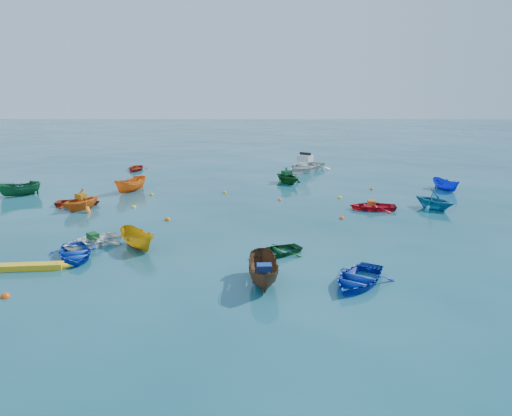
{
  "coord_description": "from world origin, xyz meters",
  "views": [
    {
      "loc": [
        0.14,
        -25.97,
        8.55
      ],
      "look_at": [
        0.0,
        5.0,
        0.4
      ],
      "focal_mm": 35.0,
      "sensor_mm": 36.0,
      "label": 1
    }
  ],
  "objects_px": {
    "kayak_yellow": "(30,269)",
    "dinghy_white_near": "(92,245)",
    "dinghy_blue_se": "(358,284)",
    "motorboat_white": "(305,171)",
    "dinghy_blue_sw": "(75,258)"
  },
  "relations": [
    {
      "from": "dinghy_blue_se",
      "to": "kayak_yellow",
      "type": "bearing_deg",
      "value": -154.23
    },
    {
      "from": "kayak_yellow",
      "to": "dinghy_white_near",
      "type": "bearing_deg",
      "value": -32.36
    },
    {
      "from": "dinghy_white_near",
      "to": "motorboat_white",
      "type": "relative_size",
      "value": 0.61
    },
    {
      "from": "dinghy_blue_sw",
      "to": "dinghy_blue_se",
      "type": "height_order",
      "value": "dinghy_blue_se"
    },
    {
      "from": "dinghy_blue_sw",
      "to": "motorboat_white",
      "type": "relative_size",
      "value": 0.63
    },
    {
      "from": "dinghy_blue_se",
      "to": "motorboat_white",
      "type": "xyz_separation_m",
      "value": [
        0.16,
        26.52,
        0.0
      ]
    },
    {
      "from": "dinghy_blue_sw",
      "to": "dinghy_white_near",
      "type": "relative_size",
      "value": 1.04
    },
    {
      "from": "dinghy_white_near",
      "to": "motorboat_white",
      "type": "height_order",
      "value": "motorboat_white"
    },
    {
      "from": "motorboat_white",
      "to": "kayak_yellow",
      "type": "bearing_deg",
      "value": -85.45
    },
    {
      "from": "dinghy_blue_sw",
      "to": "motorboat_white",
      "type": "xyz_separation_m",
      "value": [
        13.35,
        23.41,
        0.0
      ]
    },
    {
      "from": "dinghy_blue_se",
      "to": "motorboat_white",
      "type": "bearing_deg",
      "value": 121.68
    },
    {
      "from": "dinghy_white_near",
      "to": "kayak_yellow",
      "type": "distance_m",
      "value": 3.89
    },
    {
      "from": "dinghy_blue_se",
      "to": "motorboat_white",
      "type": "relative_size",
      "value": 0.69
    },
    {
      "from": "dinghy_white_near",
      "to": "motorboat_white",
      "type": "distance_m",
      "value": 25.15
    },
    {
      "from": "dinghy_blue_sw",
      "to": "kayak_yellow",
      "type": "height_order",
      "value": "dinghy_blue_sw"
    }
  ]
}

